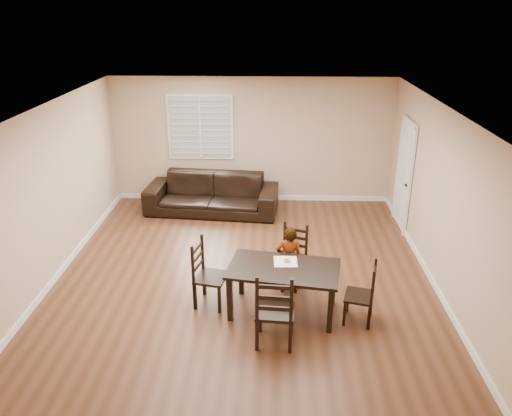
# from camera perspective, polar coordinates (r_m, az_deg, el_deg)

# --- Properties ---
(ground) EXTENTS (7.00, 7.00, 0.00)m
(ground) POSITION_cam_1_polar(r_m,az_deg,el_deg) (8.08, -1.47, -8.13)
(ground) COLOR #58311E
(ground) RESTS_ON ground
(room) EXTENTS (6.04, 7.04, 2.72)m
(room) POSITION_cam_1_polar(r_m,az_deg,el_deg) (7.49, -1.26, 4.54)
(room) COLOR tan
(room) RESTS_ON ground
(dining_table) EXTENTS (1.65, 1.10, 0.72)m
(dining_table) POSITION_cam_1_polar(r_m,az_deg,el_deg) (6.99, 3.17, -7.45)
(dining_table) COLOR black
(dining_table) RESTS_ON ground
(chair_near) EXTENTS (0.53, 0.51, 0.93)m
(chair_near) POSITION_cam_1_polar(r_m,az_deg,el_deg) (7.93, 4.34, -5.30)
(chair_near) COLOR black
(chair_near) RESTS_ON ground
(chair_far) EXTENTS (0.52, 0.49, 1.07)m
(chair_far) POSITION_cam_1_polar(r_m,az_deg,el_deg) (6.38, 2.11, -12.21)
(chair_far) COLOR black
(chair_far) RESTS_ON ground
(chair_left) EXTENTS (0.51, 0.54, 1.01)m
(chair_left) POSITION_cam_1_polar(r_m,az_deg,el_deg) (7.32, -6.07, -7.61)
(chair_left) COLOR black
(chair_left) RESTS_ON ground
(chair_right) EXTENTS (0.47, 0.49, 0.90)m
(chair_right) POSITION_cam_1_polar(r_m,az_deg,el_deg) (7.06, 12.61, -9.80)
(chair_right) COLOR black
(chair_right) RESTS_ON ground
(child) EXTENTS (0.40, 0.26, 1.08)m
(child) POSITION_cam_1_polar(r_m,az_deg,el_deg) (7.52, 3.79, -5.95)
(child) COLOR gray
(child) RESTS_ON ground
(napkin) EXTENTS (0.33, 0.33, 0.00)m
(napkin) POSITION_cam_1_polar(r_m,az_deg,el_deg) (7.10, 3.39, -6.13)
(napkin) COLOR silver
(napkin) RESTS_ON dining_table
(donut) EXTENTS (0.10, 0.10, 0.04)m
(donut) POSITION_cam_1_polar(r_m,az_deg,el_deg) (7.09, 3.55, -5.99)
(donut) COLOR #B87E42
(donut) RESTS_ON napkin
(sofa) EXTENTS (2.79, 1.30, 0.79)m
(sofa) POSITION_cam_1_polar(r_m,az_deg,el_deg) (10.46, -5.05, 1.61)
(sofa) COLOR black
(sofa) RESTS_ON ground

